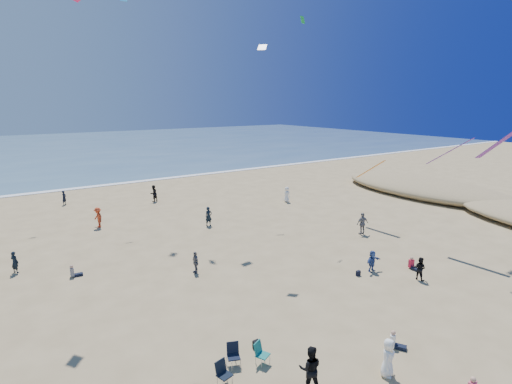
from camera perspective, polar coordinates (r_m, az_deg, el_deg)
ground at (r=18.05m, az=10.10°, el=-25.30°), size 220.00×220.00×0.00m
ocean at (r=105.98m, az=-28.74°, el=5.28°), size 220.00×100.00×0.06m
surf_line at (r=56.93m, az=-23.32°, el=0.59°), size 220.00×1.20×0.08m
standing_flyers at (r=30.05m, az=-5.70°, el=-7.12°), size 35.33×38.73×1.90m
seated_group at (r=21.18m, az=5.39°, el=-17.48°), size 20.15×20.95×0.84m
chair_cluster at (r=18.11m, az=-2.20°, el=-22.97°), size 2.76×1.55×1.00m
black_backpack at (r=19.61m, az=0.04°, el=-20.94°), size 0.30×0.22×0.38m
navy_bag at (r=27.30m, az=14.40°, el=-11.17°), size 0.28×0.18×0.34m
kites_aloft at (r=31.42m, az=6.68°, el=18.75°), size 43.91×41.16×31.17m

